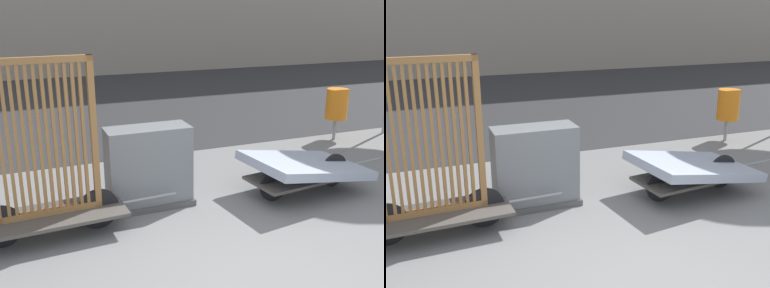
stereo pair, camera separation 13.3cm
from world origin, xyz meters
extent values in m
cube|color=#2D2D30|center=(0.00, 9.13, 0.00)|extent=(56.00, 9.90, 0.01)
cube|color=#4C4742|center=(-1.71, 1.82, 0.26)|extent=(1.69, 0.79, 0.04)
cylinder|color=black|center=(-1.17, 1.85, 0.24)|extent=(0.49, 0.06, 0.49)
cylinder|color=black|center=(-2.25, 1.79, 0.24)|extent=(0.49, 0.06, 0.49)
cylinder|color=gray|center=(-0.53, 1.89, 0.26)|extent=(0.70, 0.07, 0.03)
cube|color=olive|center=(-1.71, 1.82, 0.32)|extent=(1.16, 0.13, 0.07)
cube|color=olive|center=(-1.71, 1.82, 2.00)|extent=(1.16, 0.13, 0.07)
cube|color=olive|center=(-1.17, 1.85, 1.16)|extent=(0.07, 0.07, 1.75)
cube|color=olive|center=(-2.14, 1.80, 1.16)|extent=(0.04, 0.05, 1.68)
cube|color=olive|center=(-2.06, 1.80, 1.16)|extent=(0.04, 0.05, 1.68)
cube|color=olive|center=(-1.98, 1.81, 1.16)|extent=(0.04, 0.05, 1.68)
cube|color=olive|center=(-1.91, 1.81, 1.16)|extent=(0.04, 0.05, 1.68)
cube|color=olive|center=(-1.83, 1.82, 1.16)|extent=(0.04, 0.05, 1.68)
cube|color=olive|center=(-1.75, 1.82, 1.16)|extent=(0.04, 0.05, 1.68)
cube|color=olive|center=(-1.67, 1.83, 1.16)|extent=(0.04, 0.05, 1.68)
cube|color=olive|center=(-1.59, 1.83, 1.16)|extent=(0.04, 0.05, 1.68)
cube|color=olive|center=(-1.52, 1.83, 1.16)|extent=(0.04, 0.05, 1.68)
cube|color=olive|center=(-1.44, 1.84, 1.16)|extent=(0.04, 0.05, 1.68)
cube|color=olive|center=(-1.36, 1.84, 1.16)|extent=(0.04, 0.05, 1.68)
cube|color=olive|center=(-1.28, 1.85, 1.16)|extent=(0.04, 0.05, 1.68)
cube|color=#4C4742|center=(1.71, 1.82, 0.26)|extent=(1.73, 0.89, 0.04)
cylinder|color=black|center=(2.25, 1.89, 0.24)|extent=(0.49, 0.09, 0.49)
cylinder|color=black|center=(1.18, 1.76, 0.24)|extent=(0.49, 0.09, 0.49)
cylinder|color=gray|center=(2.88, 1.96, 0.26)|extent=(0.70, 0.11, 0.03)
cube|color=#9EA8BC|center=(1.71, 1.82, 0.41)|extent=(1.78, 1.27, 0.39)
cube|color=#4C4C4C|center=(-0.44, 2.24, 0.04)|extent=(1.13, 0.51, 0.08)
cube|color=slate|center=(-0.44, 2.24, 0.53)|extent=(1.07, 0.45, 1.07)
cylinder|color=gray|center=(3.83, 3.83, 0.21)|extent=(0.06, 0.06, 0.42)
cylinder|color=orange|center=(3.83, 3.83, 0.72)|extent=(0.41, 0.41, 0.59)
camera|label=1|loc=(-1.95, -3.03, 2.53)|focal=42.00mm
camera|label=2|loc=(-1.82, -3.08, 2.53)|focal=42.00mm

